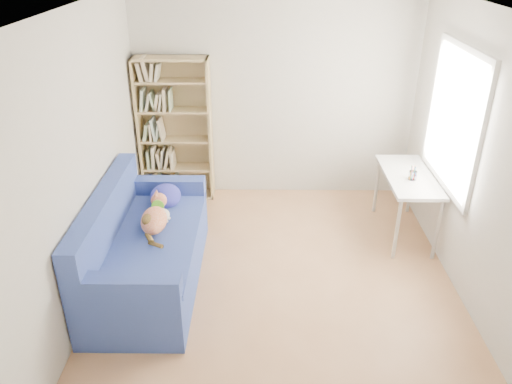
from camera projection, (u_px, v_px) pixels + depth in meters
ground at (277, 279)px, 5.06m from camera, size 4.00×4.00×0.00m
room_shell at (292, 124)px, 4.34m from camera, size 3.54×4.04×2.62m
sofa at (145, 249)px, 4.88m from camera, size 0.95×1.98×0.98m
bookshelf at (176, 136)px, 6.32m from camera, size 0.92×0.28×1.83m
desk at (408, 181)px, 5.54m from camera, size 0.52×1.14×0.75m
pen_cup at (413, 174)px, 5.37m from camera, size 0.08×0.08×0.16m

